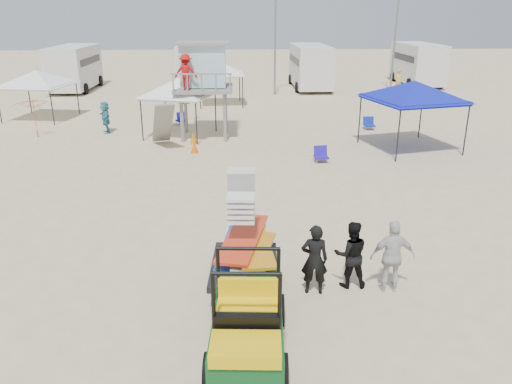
{
  "coord_description": "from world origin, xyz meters",
  "views": [
    {
      "loc": [
        -0.09,
        -9.37,
        5.85
      ],
      "look_at": [
        0.5,
        3.0,
        1.3
      ],
      "focal_mm": 35.0,
      "sensor_mm": 36.0,
      "label": 1
    }
  ],
  "objects_px": {
    "utility_cart": "(246,313)",
    "surf_trailer": "(243,247)",
    "man_left": "(314,259)",
    "lifeguard_tower": "(201,69)",
    "canopy_blue": "(415,84)"
  },
  "relations": [
    {
      "from": "lifeguard_tower",
      "to": "canopy_blue",
      "type": "height_order",
      "value": "lifeguard_tower"
    },
    {
      "from": "canopy_blue",
      "to": "utility_cart",
      "type": "bearing_deg",
      "value": -118.99
    },
    {
      "from": "utility_cart",
      "to": "man_left",
      "type": "bearing_deg",
      "value": 53.22
    },
    {
      "from": "utility_cart",
      "to": "surf_trailer",
      "type": "relative_size",
      "value": 0.94
    },
    {
      "from": "utility_cart",
      "to": "canopy_blue",
      "type": "relative_size",
      "value": 0.62
    },
    {
      "from": "man_left",
      "to": "lifeguard_tower",
      "type": "relative_size",
      "value": 0.37
    },
    {
      "from": "utility_cart",
      "to": "canopy_blue",
      "type": "bearing_deg",
      "value": 61.01
    },
    {
      "from": "utility_cart",
      "to": "man_left",
      "type": "height_order",
      "value": "utility_cart"
    },
    {
      "from": "man_left",
      "to": "surf_trailer",
      "type": "bearing_deg",
      "value": -6.01
    },
    {
      "from": "utility_cart",
      "to": "surf_trailer",
      "type": "distance_m",
      "value": 2.34
    },
    {
      "from": "surf_trailer",
      "to": "canopy_blue",
      "type": "bearing_deg",
      "value": 56.3
    },
    {
      "from": "utility_cart",
      "to": "surf_trailer",
      "type": "bearing_deg",
      "value": 89.88
    },
    {
      "from": "surf_trailer",
      "to": "lifeguard_tower",
      "type": "distance_m",
      "value": 14.45
    },
    {
      "from": "man_left",
      "to": "utility_cart",
      "type": "bearing_deg",
      "value": 58.4
    },
    {
      "from": "utility_cart",
      "to": "surf_trailer",
      "type": "xyz_separation_m",
      "value": [
        0.0,
        2.33,
        0.12
      ]
    }
  ]
}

